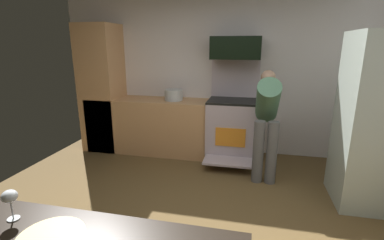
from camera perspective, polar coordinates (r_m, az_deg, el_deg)
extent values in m
cube|color=brown|center=(2.92, -2.13, -22.06)|extent=(5.20, 4.80, 0.02)
cube|color=silver|center=(4.65, 5.10, 9.42)|extent=(5.20, 0.12, 2.60)
cube|color=tan|center=(4.67, -6.74, -1.22)|extent=(2.40, 0.60, 0.90)
cube|color=tan|center=(4.97, -17.99, 6.20)|extent=(0.60, 0.60, 2.10)
cube|color=#C0AFB9|center=(4.41, 8.28, -2.13)|extent=(0.76, 0.64, 0.92)
cube|color=black|center=(4.30, 8.52, 3.93)|extent=(0.76, 0.64, 0.03)
cube|color=#C0AFB9|center=(4.54, 8.95, 8.57)|extent=(0.76, 0.06, 0.61)
cube|color=orange|center=(4.11, 7.91, -3.58)|extent=(0.44, 0.01, 0.28)
cube|color=#C0AFB9|center=(4.06, 7.55, -8.46)|extent=(0.72, 0.34, 0.03)
cube|color=black|center=(4.32, 9.03, 14.50)|extent=(0.74, 0.38, 0.33)
cylinder|color=#5D5D5D|center=(3.72, 13.51, -6.42)|extent=(0.14, 0.14, 0.83)
cylinder|color=#5D5D5D|center=(3.73, 16.13, -6.56)|extent=(0.14, 0.14, 0.83)
cylinder|color=#456D51|center=(3.78, 15.35, 3.83)|extent=(0.30, 0.68, 0.66)
sphere|color=tan|center=(4.02, 15.46, 8.51)|extent=(0.20, 0.20, 0.20)
cylinder|color=silver|center=(1.75, -32.91, -16.73)|extent=(0.06, 0.06, 0.01)
cylinder|color=silver|center=(1.72, -33.15, -15.32)|extent=(0.01, 0.01, 0.09)
ellipsoid|color=silver|center=(1.69, -33.54, -12.99)|extent=(0.08, 0.08, 0.06)
cylinder|color=#B8BFC1|center=(4.48, -3.81, 5.20)|extent=(0.29, 0.29, 0.18)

